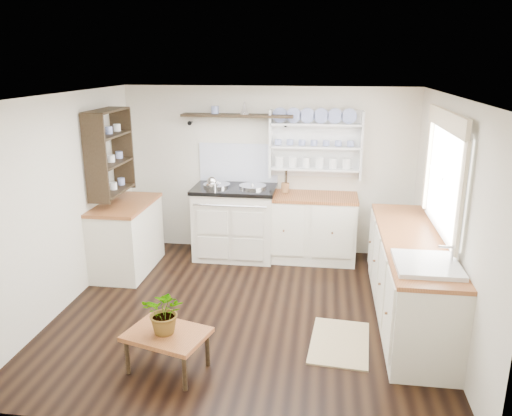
# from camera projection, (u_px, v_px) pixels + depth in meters

# --- Properties ---
(floor) EXTENTS (4.00, 3.80, 0.01)m
(floor) POSITION_uv_depth(u_px,v_px,m) (247.00, 310.00, 5.45)
(floor) COLOR black
(floor) RESTS_ON ground
(wall_back) EXTENTS (4.00, 0.02, 2.30)m
(wall_back) POSITION_uv_depth(u_px,v_px,m) (268.00, 171.00, 6.93)
(wall_back) COLOR beige
(wall_back) RESTS_ON ground
(wall_right) EXTENTS (0.02, 3.80, 2.30)m
(wall_right) POSITION_uv_depth(u_px,v_px,m) (449.00, 218.00, 4.86)
(wall_right) COLOR beige
(wall_right) RESTS_ON ground
(wall_left) EXTENTS (0.02, 3.80, 2.30)m
(wall_left) POSITION_uv_depth(u_px,v_px,m) (64.00, 203.00, 5.39)
(wall_left) COLOR beige
(wall_left) RESTS_ON ground
(ceiling) EXTENTS (4.00, 3.80, 0.01)m
(ceiling) POSITION_uv_depth(u_px,v_px,m) (246.00, 96.00, 4.80)
(ceiling) COLOR white
(ceiling) RESTS_ON wall_back
(window) EXTENTS (0.08, 1.55, 1.22)m
(window) POSITION_uv_depth(u_px,v_px,m) (444.00, 173.00, 4.89)
(window) COLOR white
(window) RESTS_ON wall_right
(aga_cooker) EXTENTS (1.11, 0.77, 1.02)m
(aga_cooker) POSITION_uv_depth(u_px,v_px,m) (235.00, 221.00, 6.85)
(aga_cooker) COLOR beige
(aga_cooker) RESTS_ON floor
(back_cabinets) EXTENTS (1.27, 0.63, 0.90)m
(back_cabinets) POSITION_uv_depth(u_px,v_px,m) (309.00, 227.00, 6.76)
(back_cabinets) COLOR white
(back_cabinets) RESTS_ON floor
(right_cabinets) EXTENTS (0.62, 2.43, 0.90)m
(right_cabinets) POSITION_uv_depth(u_px,v_px,m) (409.00, 277.00, 5.19)
(right_cabinets) COLOR white
(right_cabinets) RESTS_ON floor
(belfast_sink) EXTENTS (0.55, 0.60, 0.45)m
(belfast_sink) POSITION_uv_depth(u_px,v_px,m) (426.00, 277.00, 4.38)
(belfast_sink) COLOR white
(belfast_sink) RESTS_ON right_cabinets
(left_cabinets) EXTENTS (0.62, 1.13, 0.90)m
(left_cabinets) POSITION_uv_depth(u_px,v_px,m) (127.00, 236.00, 6.40)
(left_cabinets) COLOR white
(left_cabinets) RESTS_ON floor
(plate_rack) EXTENTS (1.20, 0.22, 0.90)m
(plate_rack) POSITION_uv_depth(u_px,v_px,m) (316.00, 143.00, 6.69)
(plate_rack) COLOR white
(plate_rack) RESTS_ON wall_back
(high_shelf) EXTENTS (1.50, 0.29, 0.16)m
(high_shelf) POSITION_uv_depth(u_px,v_px,m) (237.00, 116.00, 6.65)
(high_shelf) COLOR black
(high_shelf) RESTS_ON wall_back
(left_shelving) EXTENTS (0.28, 0.80, 1.05)m
(left_shelving) POSITION_uv_depth(u_px,v_px,m) (110.00, 152.00, 6.11)
(left_shelving) COLOR black
(left_shelving) RESTS_ON wall_left
(kettle) EXTENTS (0.17, 0.17, 0.21)m
(kettle) POSITION_uv_depth(u_px,v_px,m) (212.00, 185.00, 6.63)
(kettle) COLOR silver
(kettle) RESTS_ON aga_cooker
(utensil_crock) EXTENTS (0.11, 0.11, 0.13)m
(utensil_crock) POSITION_uv_depth(u_px,v_px,m) (285.00, 188.00, 6.74)
(utensil_crock) COLOR brown
(utensil_crock) RESTS_ON back_cabinets
(center_table) EXTENTS (0.78, 0.65, 0.37)m
(center_table) POSITION_uv_depth(u_px,v_px,m) (167.00, 337.00, 4.33)
(center_table) COLOR brown
(center_table) RESTS_ON floor
(potted_plant) EXTENTS (0.38, 0.33, 0.40)m
(potted_plant) POSITION_uv_depth(u_px,v_px,m) (166.00, 311.00, 4.26)
(potted_plant) COLOR #3F7233
(potted_plant) RESTS_ON center_table
(floor_rug) EXTENTS (0.62, 0.89, 0.02)m
(floor_rug) POSITION_uv_depth(u_px,v_px,m) (340.00, 342.00, 4.82)
(floor_rug) COLOR #9A845A
(floor_rug) RESTS_ON floor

